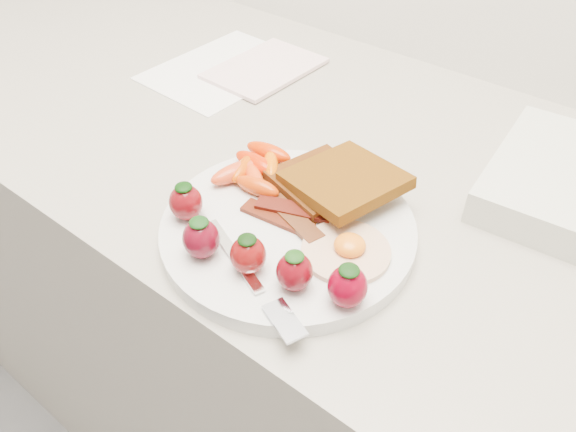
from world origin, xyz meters
The scene contains 11 objects.
counter centered at (0.00, 1.70, 0.45)m, with size 2.00×0.60×0.90m, color gray.
plate centered at (0.01, 1.54, 0.91)m, with size 0.27×0.27×0.02m, color silver.
toast_lower centered at (0.00, 1.61, 0.93)m, with size 0.09×0.09×0.01m, color #311805.
toast_upper centered at (0.03, 1.62, 0.94)m, with size 0.11×0.11×0.01m, color #4A2607.
fried_egg centered at (0.09, 1.54, 0.92)m, with size 0.11×0.11×0.02m.
bacon_strips centered at (0.01, 1.55, 0.92)m, with size 0.10×0.06×0.01m.
baby_carrots centered at (-0.07, 1.58, 0.93)m, with size 0.09×0.10×0.02m.
strawberries centered at (0.02, 1.47, 0.94)m, with size 0.23×0.07×0.05m.
fork centered at (0.04, 1.45, 0.92)m, with size 0.17×0.08×0.00m.
paper_sheet centered at (-0.30, 1.78, 0.90)m, with size 0.18×0.23×0.00m, color white.
notepad centered at (-0.25, 1.82, 0.91)m, with size 0.12×0.18×0.01m, color #F6CFD1.
Camera 1 is at (0.28, 1.20, 1.31)m, focal length 35.00 mm.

